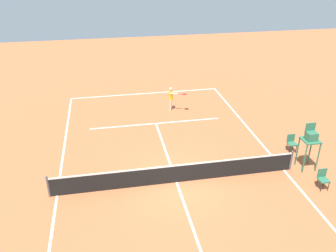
{
  "coord_description": "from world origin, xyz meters",
  "views": [
    {
      "loc": [
        2.9,
        13.22,
        9.89
      ],
      "look_at": [
        -0.39,
        -4.24,
        0.8
      ],
      "focal_mm": 37.65,
      "sensor_mm": 36.0,
      "label": 1
    }
  ],
  "objects_px": {
    "umpire_chair": "(310,139)",
    "player_serving": "(171,97)",
    "courtside_chair_mid": "(292,142)",
    "courtside_chair_near": "(323,178)",
    "tennis_ball": "(174,115)"
  },
  "relations": [
    {
      "from": "courtside_chair_near",
      "to": "tennis_ball",
      "type": "bearing_deg",
      "value": -60.26
    },
    {
      "from": "umpire_chair",
      "to": "player_serving",
      "type": "bearing_deg",
      "value": -57.03
    },
    {
      "from": "courtside_chair_near",
      "to": "courtside_chair_mid",
      "type": "relative_size",
      "value": 1.0
    },
    {
      "from": "umpire_chair",
      "to": "courtside_chair_near",
      "type": "distance_m",
      "value": 1.98
    },
    {
      "from": "player_serving",
      "to": "courtside_chair_near",
      "type": "relative_size",
      "value": 1.71
    },
    {
      "from": "courtside_chair_near",
      "to": "courtside_chair_mid",
      "type": "xyz_separation_m",
      "value": [
        -0.21,
        -3.29,
        0.0
      ]
    },
    {
      "from": "player_serving",
      "to": "courtside_chair_mid",
      "type": "height_order",
      "value": "player_serving"
    },
    {
      "from": "umpire_chair",
      "to": "courtside_chair_mid",
      "type": "height_order",
      "value": "umpire_chair"
    },
    {
      "from": "player_serving",
      "to": "courtside_chair_near",
      "type": "distance_m",
      "value": 10.97
    },
    {
      "from": "player_serving",
      "to": "courtside_chair_near",
      "type": "height_order",
      "value": "player_serving"
    },
    {
      "from": "tennis_ball",
      "to": "courtside_chair_mid",
      "type": "relative_size",
      "value": 0.07
    },
    {
      "from": "player_serving",
      "to": "umpire_chair",
      "type": "relative_size",
      "value": 0.67
    },
    {
      "from": "player_serving",
      "to": "umpire_chair",
      "type": "height_order",
      "value": "umpire_chair"
    },
    {
      "from": "umpire_chair",
      "to": "courtside_chair_near",
      "type": "xyz_separation_m",
      "value": [
        0.14,
        1.66,
        -1.07
      ]
    },
    {
      "from": "player_serving",
      "to": "courtside_chair_mid",
      "type": "relative_size",
      "value": 1.71
    }
  ]
}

